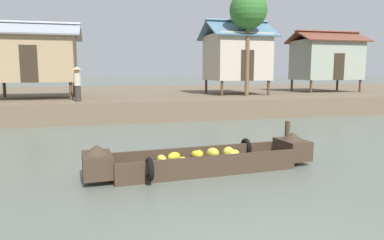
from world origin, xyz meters
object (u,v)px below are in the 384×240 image
at_px(banana_boat, 203,160).
at_px(vendor_person, 77,82).
at_px(stilt_house_mid_left, 34,57).
at_px(mooring_post, 287,139).
at_px(stilt_house_right, 326,59).
at_px(stilt_house_mid_right, 236,56).
at_px(palm_tree_near, 248,12).

xyz_separation_m(banana_boat, vendor_person, (-3.34, 9.77, 1.63)).
distance_m(stilt_house_mid_left, mooring_post, 14.48).
distance_m(banana_boat, mooring_post, 2.85).
height_order(banana_boat, mooring_post, mooring_post).
bearing_deg(stilt_house_right, banana_boat, -133.28).
relative_size(stilt_house_right, mooring_post, 4.88).
height_order(stilt_house_mid_left, mooring_post, stilt_house_mid_left).
relative_size(stilt_house_mid_right, stilt_house_right, 0.93).
relative_size(stilt_house_right, palm_tree_near, 0.83).
distance_m(stilt_house_mid_left, vendor_person, 3.65).
relative_size(stilt_house_mid_left, vendor_person, 2.90).
height_order(stilt_house_mid_right, mooring_post, stilt_house_mid_right).
bearing_deg(banana_boat, stilt_house_mid_left, 114.35).
relative_size(stilt_house_mid_right, palm_tree_near, 0.77).
bearing_deg(banana_boat, stilt_house_right, 46.72).
height_order(banana_boat, stilt_house_right, stilt_house_right).
xyz_separation_m(palm_tree_near, vendor_person, (-9.48, -1.72, -3.93)).
bearing_deg(palm_tree_near, banana_boat, -118.10).
height_order(vendor_person, mooring_post, vendor_person).
bearing_deg(stilt_house_mid_right, mooring_post, -105.39).
bearing_deg(stilt_house_mid_left, stilt_house_mid_right, 4.55).
height_order(stilt_house_mid_left, stilt_house_right, stilt_house_right).
relative_size(banana_boat, stilt_house_right, 1.14).
height_order(stilt_house_mid_right, stilt_house_right, stilt_house_mid_right).
bearing_deg(vendor_person, stilt_house_mid_left, 131.06).
relative_size(stilt_house_right, vendor_person, 3.02).
xyz_separation_m(banana_boat, stilt_house_mid_right, (6.16, 13.29, 3.09)).
bearing_deg(palm_tree_near, stilt_house_right, 20.75).
bearing_deg(stilt_house_mid_left, banana_boat, -65.65).
distance_m(stilt_house_mid_left, stilt_house_mid_right, 11.79).
relative_size(banana_boat, mooring_post, 5.55).
distance_m(banana_boat, stilt_house_mid_left, 13.87).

